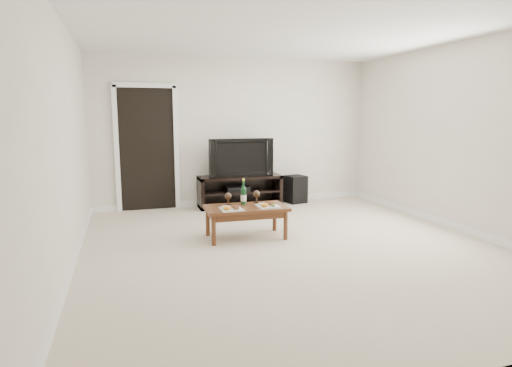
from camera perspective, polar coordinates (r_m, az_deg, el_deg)
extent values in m
plane|color=beige|center=(5.32, 4.90, -8.45)|extent=(5.50, 5.50, 0.00)
cube|color=silver|center=(7.72, -2.77, 6.84)|extent=(5.00, 0.04, 2.60)
cube|color=white|center=(5.18, 5.32, 20.40)|extent=(5.00, 5.50, 0.04)
cube|color=black|center=(7.46, -14.32, 4.38)|extent=(0.90, 0.02, 2.05)
cube|color=black|center=(7.56, -2.15, -1.02)|extent=(1.46, 0.45, 0.55)
imported|color=black|center=(7.48, -2.18, 3.55)|extent=(1.15, 0.16, 0.66)
cube|color=black|center=(7.53, -2.49, -0.67)|extent=(0.41, 0.32, 0.08)
cube|color=black|center=(7.94, 5.27, -0.75)|extent=(0.40, 0.40, 0.50)
cube|color=#512D16|center=(5.65, -1.35, -5.16)|extent=(1.08, 0.61, 0.42)
cube|color=white|center=(5.41, -3.34, -3.18)|extent=(0.27, 0.27, 0.07)
cube|color=white|center=(5.57, 1.60, -2.81)|extent=(0.27, 0.27, 0.07)
cylinder|color=#0E3316|center=(5.71, -1.68, -1.07)|extent=(0.07, 0.07, 0.35)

